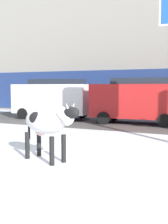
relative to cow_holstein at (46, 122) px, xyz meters
name	(u,v)px	position (x,y,z in m)	size (l,w,h in m)	color
ground_plane	(57,161)	(0.26, 0.12, -1.00)	(120.00, 120.00, 0.00)	white
road_strip	(140,124)	(0.26, 8.26, -1.00)	(60.00, 5.60, 0.01)	#514F4C
building_facade	(167,21)	(0.26, 15.38, 5.48)	(44.00, 6.10, 13.00)	gray
cow_holstein	(46,122)	(0.00, 0.00, 0.00)	(1.93, 0.99, 1.54)	silver
car_white_van	(53,98)	(-5.03, 8.57, 0.24)	(4.69, 2.31, 2.32)	white
car_red_van	(138,99)	(0.12, 8.37, 0.24)	(4.69, 2.31, 2.32)	red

